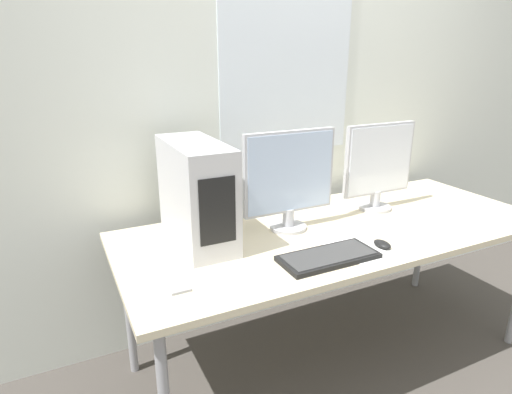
{
  "coord_description": "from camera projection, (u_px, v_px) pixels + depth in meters",
  "views": [
    {
      "loc": [
        -1.18,
        -1.1,
        1.51
      ],
      "look_at": [
        -0.44,
        0.42,
        0.95
      ],
      "focal_mm": 30.0,
      "sensor_mm": 36.0,
      "label": 1
    }
  ],
  "objects": [
    {
      "name": "cell_phone",
      "position": [
        176.0,
        282.0,
        1.52
      ],
      "size": [
        0.07,
        0.16,
        0.01
      ],
      "rotation": [
        0.0,
        0.0,
        0.02
      ],
      "color": "#99999E",
      "rests_on": "desk"
    },
    {
      "name": "paper_sheet_left",
      "position": [
        363.0,
        250.0,
        1.79
      ],
      "size": [
        0.24,
        0.31,
        0.0
      ],
      "rotation": [
        0.0,
        0.0,
        0.09
      ],
      "color": "white",
      "rests_on": "desk"
    },
    {
      "name": "desk",
      "position": [
        338.0,
        236.0,
        2.04
      ],
      "size": [
        2.06,
        0.84,
        0.73
      ],
      "color": "beige",
      "rests_on": "ground_plane"
    },
    {
      "name": "wall_back",
      "position": [
        284.0,
        85.0,
        2.3
      ],
      "size": [
        8.0,
        0.07,
        2.7
      ],
      "color": "silver",
      "rests_on": "ground_plane"
    },
    {
      "name": "pc_tower",
      "position": [
        197.0,
        193.0,
        1.81
      ],
      "size": [
        0.21,
        0.5,
        0.44
      ],
      "color": "silver",
      "rests_on": "desk"
    },
    {
      "name": "mouse",
      "position": [
        382.0,
        244.0,
        1.81
      ],
      "size": [
        0.05,
        0.09,
        0.03
      ],
      "color": "black",
      "rests_on": "desk"
    },
    {
      "name": "keyboard",
      "position": [
        328.0,
        257.0,
        1.7
      ],
      "size": [
        0.4,
        0.18,
        0.02
      ],
      "color": "black",
      "rests_on": "desk"
    },
    {
      "name": "monitor_main",
      "position": [
        289.0,
        178.0,
        1.93
      ],
      "size": [
        0.45,
        0.17,
        0.46
      ],
      "color": "#B7B7BC",
      "rests_on": "desk"
    },
    {
      "name": "monitor_right_near",
      "position": [
        378.0,
        165.0,
        2.2
      ],
      "size": [
        0.42,
        0.17,
        0.45
      ],
      "color": "#B7B7BC",
      "rests_on": "desk"
    }
  ]
}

